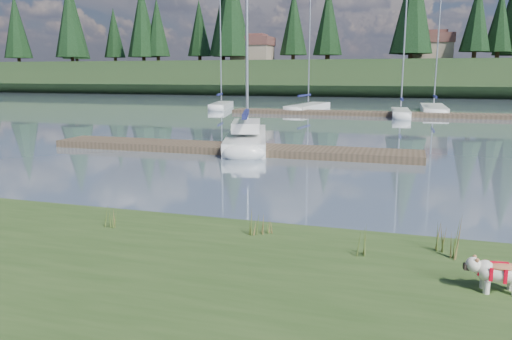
% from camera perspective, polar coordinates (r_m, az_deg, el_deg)
% --- Properties ---
extents(ground, '(200.00, 200.00, 0.00)m').
position_cam_1_polar(ground, '(41.11, 12.44, 6.12)').
color(ground, slate).
rests_on(ground, ground).
extents(bank, '(60.00, 9.00, 0.35)m').
position_cam_1_polar(bank, '(6.65, -15.97, -17.53)').
color(bank, '#324A1F').
rests_on(bank, ground).
extents(ridge, '(200.00, 20.00, 5.00)m').
position_cam_1_polar(ridge, '(83.91, 15.02, 10.06)').
color(ridge, '#1E3118').
rests_on(ridge, ground).
extents(bulldog, '(0.80, 0.39, 0.48)m').
position_cam_1_polar(bulldog, '(7.70, 25.95, -10.35)').
color(bulldog, silver).
rests_on(bulldog, bank).
extents(sailboat_main, '(4.07, 8.88, 12.59)m').
position_cam_1_polar(sailboat_main, '(23.98, -1.01, 4.08)').
color(sailboat_main, silver).
rests_on(sailboat_main, ground).
extents(dock_near, '(16.00, 2.00, 0.30)m').
position_cam_1_polar(dock_near, '(21.38, -3.15, 2.49)').
color(dock_near, '#4C3D2C').
rests_on(dock_near, ground).
extents(dock_far, '(26.00, 2.20, 0.30)m').
position_cam_1_polar(dock_far, '(40.99, 15.25, 6.19)').
color(dock_far, '#4C3D2C').
rests_on(dock_far, ground).
extents(sailboat_bg_0, '(2.85, 7.32, 10.50)m').
position_cam_1_polar(sailboat_bg_0, '(48.45, -3.86, 7.43)').
color(sailboat_bg_0, silver).
rests_on(sailboat_bg_0, ground).
extents(sailboat_bg_1, '(2.96, 9.08, 13.21)m').
position_cam_1_polar(sailboat_bg_1, '(46.58, 6.30, 7.25)').
color(sailboat_bg_1, silver).
rests_on(sailboat_bg_1, ground).
extents(sailboat_bg_2, '(1.63, 6.48, 9.82)m').
position_cam_1_polar(sailboat_bg_2, '(40.82, 16.16, 6.38)').
color(sailboat_bg_2, silver).
rests_on(sailboat_bg_2, ground).
extents(sailboat_bg_3, '(2.07, 9.71, 14.03)m').
position_cam_1_polar(sailboat_bg_3, '(46.79, 19.56, 6.70)').
color(sailboat_bg_3, silver).
rests_on(sailboat_bg_3, ground).
extents(weed_0, '(0.17, 0.14, 0.56)m').
position_cam_1_polar(weed_0, '(9.30, -0.05, -6.01)').
color(weed_0, '#475B23').
rests_on(weed_0, bank).
extents(weed_1, '(0.17, 0.14, 0.41)m').
position_cam_1_polar(weed_1, '(9.38, 1.24, -6.26)').
color(weed_1, '#475B23').
rests_on(weed_1, bank).
extents(weed_2, '(0.17, 0.14, 0.73)m').
position_cam_1_polar(weed_2, '(8.72, 21.86, -7.51)').
color(weed_2, '#475B23').
rests_on(weed_2, bank).
extents(weed_3, '(0.17, 0.14, 0.52)m').
position_cam_1_polar(weed_3, '(10.15, -16.15, -5.08)').
color(weed_3, '#475B23').
rests_on(weed_3, bank).
extents(weed_4, '(0.17, 0.14, 0.50)m').
position_cam_1_polar(weed_4, '(8.46, 11.86, -8.18)').
color(weed_4, '#475B23').
rests_on(weed_4, bank).
extents(weed_5, '(0.17, 0.14, 0.55)m').
position_cam_1_polar(weed_5, '(9.03, 20.14, -7.25)').
color(weed_5, '#475B23').
rests_on(weed_5, bank).
extents(mud_lip, '(60.00, 0.50, 0.14)m').
position_cam_1_polar(mud_lip, '(10.34, -2.54, -7.25)').
color(mud_lip, '#33281C').
rests_on(mud_lip, ground).
extents(conifer_0, '(5.72, 5.72, 14.15)m').
position_cam_1_polar(conifer_0, '(97.71, -20.50, 15.80)').
color(conifer_0, '#382619').
rests_on(conifer_0, ridge).
extents(conifer_1, '(4.40, 4.40, 11.30)m').
position_cam_1_polar(conifer_1, '(92.94, -11.22, 15.70)').
color(conifer_1, '#382619').
rests_on(conifer_1, ridge).
extents(conifer_2, '(6.60, 6.60, 16.05)m').
position_cam_1_polar(conifer_2, '(84.40, -2.82, 17.94)').
color(conifer_2, '#382619').
rests_on(conifer_2, ridge).
extents(conifer_3, '(4.84, 4.84, 12.25)m').
position_cam_1_polar(conifer_3, '(84.33, 8.22, 16.61)').
color(conifer_3, '#382619').
rests_on(conifer_3, ridge).
extents(conifer_4, '(6.16, 6.16, 15.10)m').
position_cam_1_polar(conifer_4, '(77.47, 17.54, 17.75)').
color(conifer_4, '#382619').
rests_on(conifer_4, ridge).
extents(conifer_5, '(3.96, 3.96, 10.35)m').
position_cam_1_polar(conifer_5, '(82.03, 26.13, 15.16)').
color(conifer_5, '#382619').
rests_on(conifer_5, ridge).
extents(house_0, '(6.30, 5.30, 4.65)m').
position_cam_1_polar(house_0, '(84.81, -0.35, 13.69)').
color(house_0, gray).
rests_on(house_0, ridge).
extents(house_1, '(6.30, 5.30, 4.65)m').
position_cam_1_polar(house_1, '(81.99, 19.44, 13.18)').
color(house_1, gray).
rests_on(house_1, ridge).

